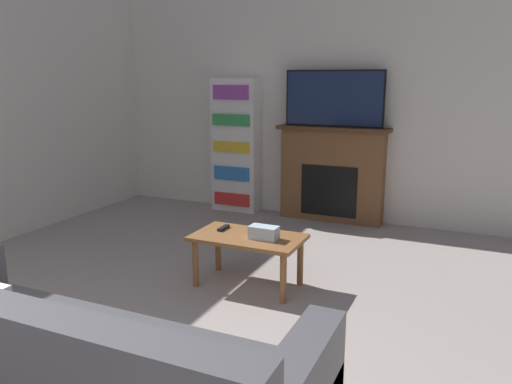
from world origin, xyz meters
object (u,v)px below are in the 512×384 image
at_px(bookshelf, 236,146).
at_px(fireplace, 332,174).
at_px(coffee_table, 248,243).
at_px(tv, 334,99).

bearing_deg(bookshelf, fireplace, 1.10).
bearing_deg(coffee_table, fireplace, 87.97).
xyz_separation_m(fireplace, bookshelf, (-1.21, -0.02, 0.26)).
bearing_deg(coffee_table, bookshelf, 118.66).
height_order(fireplace, tv, tv).
height_order(coffee_table, bookshelf, bookshelf).
distance_m(fireplace, bookshelf, 1.24).
distance_m(fireplace, tv, 0.85).
bearing_deg(bookshelf, coffee_table, -61.34).
relative_size(tv, bookshelf, 0.69).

